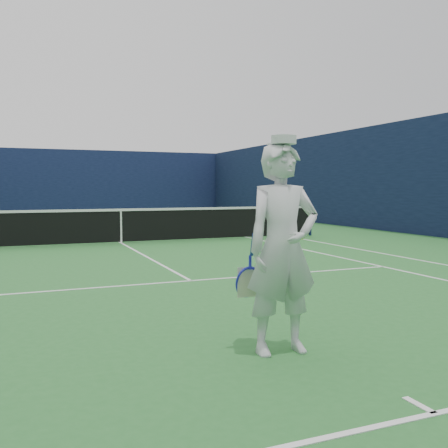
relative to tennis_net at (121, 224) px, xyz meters
name	(u,v)px	position (x,y,z in m)	size (l,w,h in m)	color
ground	(121,243)	(0.00, 0.00, -0.55)	(80.00, 80.00, 0.00)	#296D2D
court_markings	(121,243)	(0.00, 0.00, -0.55)	(11.03, 23.83, 0.01)	white
windscreen_fence	(120,174)	(0.00, 0.00, 1.45)	(20.12, 36.12, 4.00)	#10183B
tennis_net	(121,224)	(0.00, 0.00, 0.00)	(12.88, 0.09, 1.07)	#141E4C
tennis_player	(283,248)	(-0.36, -10.29, 0.47)	(0.80, 0.52, 2.10)	silver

